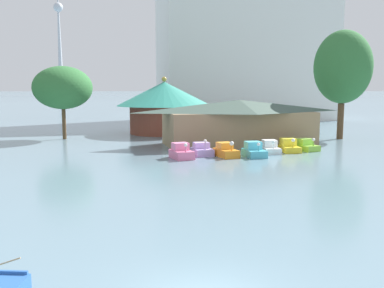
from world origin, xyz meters
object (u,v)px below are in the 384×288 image
object	(u,v)px
boathouse	(239,121)
background_building_block	(246,49)
pedal_boat_lavender	(202,150)
distant_broadcast_tower	(59,27)
pedal_boat_lime	(306,146)
pedal_boat_cyan	(254,151)
pedal_boat_white	(270,148)
pedal_boat_pink	(181,152)
pedal_boat_yellow	(289,147)
shoreline_tree_right	(343,67)
pedal_boat_orange	(226,151)
green_roof_pavilion	(164,104)
shoreline_tree_mid	(63,88)

from	to	relation	value
boathouse	background_building_block	size ratio (longest dim) A/B	0.51
pedal_boat_lavender	distant_broadcast_tower	distance (m)	340.98
pedal_boat_lime	background_building_block	distance (m)	44.61
background_building_block	pedal_boat_cyan	bearing A→B (deg)	-110.31
pedal_boat_white	pedal_boat_lime	size ratio (longest dim) A/B	1.01
pedal_boat_pink	pedal_boat_white	distance (m)	9.25
pedal_boat_cyan	boathouse	xyz separation A→B (m)	(1.60, 8.26, 2.08)
pedal_boat_lavender	background_building_block	world-z (taller)	background_building_block
pedal_boat_cyan	boathouse	distance (m)	8.67
pedal_boat_yellow	background_building_block	world-z (taller)	background_building_block
pedal_boat_yellow	shoreline_tree_right	xyz separation A→B (m)	(11.24, 8.34, 8.33)
pedal_boat_white	pedal_boat_yellow	bearing A→B (deg)	103.07
pedal_boat_orange	background_building_block	xyz separation A→B (m)	(18.73, 43.20, 13.56)
distant_broadcast_tower	pedal_boat_lavender	bearing A→B (deg)	-84.86
green_roof_pavilion	background_building_block	distance (m)	31.24
green_roof_pavilion	boathouse	bearing A→B (deg)	-67.40
pedal_boat_yellow	pedal_boat_orange	bearing A→B (deg)	-72.12
pedal_boat_orange	green_roof_pavilion	distance (m)	22.17
pedal_boat_yellow	pedal_boat_pink	bearing A→B (deg)	-76.71
pedal_boat_lime	pedal_boat_white	bearing A→B (deg)	-94.49
pedal_boat_pink	pedal_boat_orange	bearing A→B (deg)	80.68
pedal_boat_cyan	pedal_boat_lime	distance (m)	7.08
pedal_boat_orange	shoreline_tree_right	bearing A→B (deg)	110.35
pedal_boat_lime	pedal_boat_yellow	bearing A→B (deg)	-91.95
pedal_boat_orange	pedal_boat_cyan	bearing A→B (deg)	69.43
pedal_boat_pink	shoreline_tree_mid	size ratio (longest dim) A/B	0.31
pedal_boat_orange	shoreline_tree_right	world-z (taller)	shoreline_tree_right
boathouse	shoreline_tree_mid	size ratio (longest dim) A/B	1.95
distant_broadcast_tower	boathouse	bearing A→B (deg)	-83.72
pedal_boat_lime	shoreline_tree_right	bearing A→B (deg)	118.66
pedal_boat_cyan	green_roof_pavilion	xyz separation A→B (m)	(-4.28, 22.38, 3.63)
shoreline_tree_mid	pedal_boat_cyan	bearing A→B (deg)	-46.14
shoreline_tree_mid	background_building_block	xyz separation A→B (m)	(33.85, 25.42, 7.74)
boathouse	distant_broadcast_tower	size ratio (longest dim) A/B	0.12
pedal_boat_cyan	shoreline_tree_right	bearing A→B (deg)	124.69
distant_broadcast_tower	pedal_boat_yellow	bearing A→B (deg)	-83.33
pedal_boat_lime	shoreline_tree_right	distance (m)	14.72
shoreline_tree_mid	shoreline_tree_right	size ratio (longest dim) A/B	0.67
pedal_boat_lime	boathouse	size ratio (longest dim) A/B	0.16
distant_broadcast_tower	shoreline_tree_mid	bearing A→B (deg)	-86.96
pedal_boat_lime	background_building_block	xyz separation A→B (m)	(9.54, 41.39, 13.62)
pedal_boat_pink	pedal_boat_lime	distance (m)	13.51
shoreline_tree_mid	pedal_boat_orange	bearing A→B (deg)	-49.63
pedal_boat_orange	boathouse	bearing A→B (deg)	144.07
pedal_boat_orange	green_roof_pavilion	bearing A→B (deg)	176.92
pedal_boat_yellow	background_building_block	xyz separation A→B (m)	(11.65, 41.78, 13.57)
pedal_boat_white	shoreline_tree_right	bearing A→B (deg)	130.32
distant_broadcast_tower	pedal_boat_white	bearing A→B (deg)	-83.69
pedal_boat_orange	background_building_block	size ratio (longest dim) A/B	0.08
pedal_boat_cyan	background_building_block	bearing A→B (deg)	161.19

